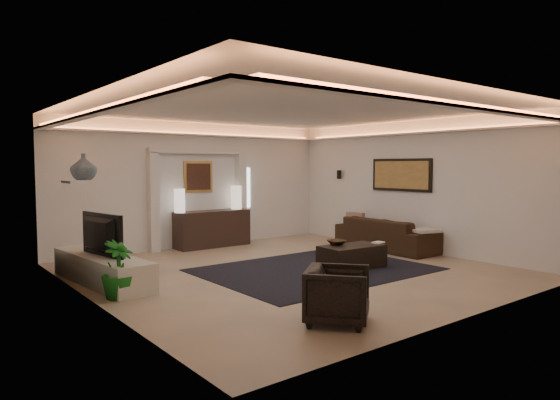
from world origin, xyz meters
TOP-DOWN VIEW (x-y plane):
  - floor at (0.00, 0.00)m, footprint 7.00×7.00m
  - ceiling at (0.00, 0.00)m, footprint 7.00×7.00m
  - wall_back at (0.00, 3.50)m, footprint 7.00×0.00m
  - wall_front at (0.00, -3.50)m, footprint 7.00×0.00m
  - wall_left at (-3.50, 0.00)m, footprint 0.00×7.00m
  - wall_right at (3.50, 0.00)m, footprint 0.00×7.00m
  - cove_soffit at (0.00, 0.00)m, footprint 7.00×7.00m
  - daylight_slit at (1.35, 3.48)m, footprint 0.25×0.03m
  - area_rug at (0.40, -0.20)m, footprint 4.00×3.00m
  - pilaster_left at (-1.15, 3.40)m, footprint 0.22×0.20m
  - pilaster_right at (1.15, 3.40)m, footprint 0.22×0.20m
  - alcove_header at (0.00, 3.40)m, footprint 2.52×0.20m
  - painting_frame at (0.00, 3.47)m, footprint 0.74×0.04m
  - painting_canvas at (0.00, 3.44)m, footprint 0.62×0.02m
  - art_panel_frame at (3.47, 0.30)m, footprint 0.04×1.64m
  - art_panel_gold at (3.44, 0.30)m, footprint 0.02×1.50m
  - wall_sconce at (3.38, 2.20)m, footprint 0.12×0.12m
  - wall_niche at (-3.44, 1.40)m, footprint 0.10×0.55m
  - console at (0.23, 3.25)m, footprint 1.82×0.59m
  - lamp_left at (-0.60, 3.25)m, footprint 0.31×0.31m
  - lamp_right at (0.92, 3.25)m, footprint 0.30×0.30m
  - media_ledge at (-3.03, 1.18)m, footprint 0.87×2.59m
  - tv at (-3.15, 1.10)m, footprint 1.20×0.35m
  - figurine at (-2.86, 1.95)m, footprint 0.12×0.12m
  - ginger_jar at (-3.15, 1.60)m, footprint 0.49×0.49m
  - plant at (-3.15, 0.08)m, footprint 0.65×0.65m
  - sofa at (3.15, 0.42)m, footprint 2.48×1.03m
  - throw_blanket at (3.10, -0.62)m, footprint 0.66×0.58m
  - throw_pillow at (3.15, 1.40)m, footprint 0.25×0.47m
  - coffee_table at (1.03, -0.51)m, footprint 1.24×0.74m
  - bowl at (0.88, -0.26)m, footprint 0.38×0.38m
  - magazine at (1.63, -0.63)m, footprint 0.24×0.18m
  - armchair at (-1.45, -2.65)m, footprint 1.05×1.05m

SIDE VIEW (x-z plane):
  - floor at x=0.00m, z-range 0.00..0.00m
  - area_rug at x=0.40m, z-range 0.00..0.01m
  - coffee_table at x=1.03m, z-range -0.02..0.43m
  - media_ledge at x=-3.03m, z-range -0.01..0.46m
  - armchair at x=-1.45m, z-range 0.00..0.69m
  - sofa at x=3.15m, z-range 0.00..0.72m
  - console at x=0.23m, z-range -0.05..0.85m
  - plant at x=-3.15m, z-range 0.00..0.84m
  - magazine at x=1.63m, z-range 0.41..0.44m
  - bowl at x=0.88m, z-range 0.41..0.49m
  - throw_blanket at x=3.10m, z-range 0.52..0.58m
  - throw_pillow at x=3.15m, z-range 0.32..0.78m
  - figurine at x=-2.86m, z-range 0.47..0.81m
  - tv at x=-3.15m, z-range 0.45..1.14m
  - lamp_left at x=-0.60m, z-range 0.82..1.36m
  - lamp_right at x=0.92m, z-range 0.81..1.37m
  - pilaster_left at x=-1.15m, z-range 0.00..2.20m
  - pilaster_right at x=1.15m, z-range 0.00..2.20m
  - daylight_slit at x=1.35m, z-range 0.85..1.85m
  - wall_back at x=0.00m, z-range -2.05..4.95m
  - wall_front at x=0.00m, z-range -2.05..4.95m
  - wall_left at x=-3.50m, z-range -2.05..4.95m
  - wall_right at x=3.50m, z-range -2.05..4.95m
  - painting_frame at x=0.00m, z-range 1.28..2.02m
  - painting_canvas at x=0.00m, z-range 1.34..1.96m
  - wall_niche at x=-3.44m, z-range 1.63..1.67m
  - wall_sconce at x=3.38m, z-range 1.57..1.79m
  - art_panel_gold at x=3.44m, z-range 1.39..2.01m
  - art_panel_frame at x=3.47m, z-range 1.33..2.07m
  - ginger_jar at x=-3.15m, z-range 1.67..2.11m
  - alcove_header at x=0.00m, z-range 2.19..2.31m
  - cove_soffit at x=0.00m, z-range 2.60..2.64m
  - ceiling at x=0.00m, z-range 2.90..2.90m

